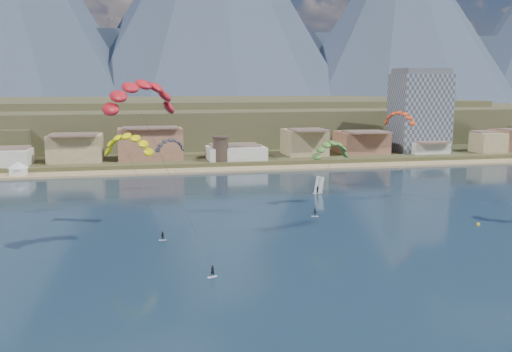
{
  "coord_description": "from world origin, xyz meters",
  "views": [
    {
      "loc": [
        -21.91,
        -72.6,
        27.11
      ],
      "look_at": [
        0.0,
        32.0,
        10.0
      ],
      "focal_mm": 39.29,
      "sensor_mm": 36.0,
      "label": 1
    }
  ],
  "objects_px": {
    "apartment_tower": "(420,111)",
    "watchtower": "(221,149)",
    "kitesurfer_green": "(331,147)",
    "kitesurfer_red": "(140,92)",
    "kitesurfer_yellow": "(128,141)",
    "buoy": "(478,224)",
    "windsurfer": "(318,188)"
  },
  "relations": [
    {
      "from": "kitesurfer_yellow",
      "to": "kitesurfer_green",
      "type": "bearing_deg",
      "value": 12.4
    },
    {
      "from": "kitesurfer_red",
      "to": "kitesurfer_green",
      "type": "xyz_separation_m",
      "value": [
        41.85,
        30.3,
        -12.77
      ]
    },
    {
      "from": "watchtower",
      "to": "kitesurfer_yellow",
      "type": "distance_m",
      "value": 82.98
    },
    {
      "from": "kitesurfer_red",
      "to": "windsurfer",
      "type": "xyz_separation_m",
      "value": [
        44.17,
        45.84,
        -24.93
      ]
    },
    {
      "from": "kitesurfer_red",
      "to": "kitesurfer_yellow",
      "type": "xyz_separation_m",
      "value": [
        -2.49,
        20.55,
        -9.54
      ]
    },
    {
      "from": "apartment_tower",
      "to": "buoy",
      "type": "relative_size",
      "value": 45.18
    },
    {
      "from": "watchtower",
      "to": "buoy",
      "type": "relative_size",
      "value": 12.14
    },
    {
      "from": "windsurfer",
      "to": "buoy",
      "type": "distance_m",
      "value": 43.52
    },
    {
      "from": "apartment_tower",
      "to": "kitesurfer_yellow",
      "type": "distance_m",
      "value": 142.02
    },
    {
      "from": "apartment_tower",
      "to": "buoy",
      "type": "height_order",
      "value": "apartment_tower"
    },
    {
      "from": "watchtower",
      "to": "kitesurfer_yellow",
      "type": "relative_size",
      "value": 0.41
    },
    {
      "from": "kitesurfer_yellow",
      "to": "kitesurfer_green",
      "type": "height_order",
      "value": "kitesurfer_yellow"
    },
    {
      "from": "apartment_tower",
      "to": "kitesurfer_red",
      "type": "distance_m",
      "value": 154.49
    },
    {
      "from": "apartment_tower",
      "to": "kitesurfer_green",
      "type": "xyz_separation_m",
      "value": [
        -64.66,
        -81.3,
        -4.28
      ]
    },
    {
      "from": "kitesurfer_green",
      "to": "kitesurfer_red",
      "type": "bearing_deg",
      "value": -144.1
    },
    {
      "from": "watchtower",
      "to": "buoy",
      "type": "bearing_deg",
      "value": -66.93
    },
    {
      "from": "watchtower",
      "to": "kitesurfer_green",
      "type": "relative_size",
      "value": 0.5
    },
    {
      "from": "buoy",
      "to": "watchtower",
      "type": "bearing_deg",
      "value": 113.07
    },
    {
      "from": "buoy",
      "to": "kitesurfer_green",
      "type": "bearing_deg",
      "value": 135.35
    },
    {
      "from": "apartment_tower",
      "to": "kitesurfer_red",
      "type": "bearing_deg",
      "value": -133.66
    },
    {
      "from": "kitesurfer_yellow",
      "to": "kitesurfer_green",
      "type": "distance_m",
      "value": 45.51
    },
    {
      "from": "kitesurfer_red",
      "to": "windsurfer",
      "type": "relative_size",
      "value": 7.05
    },
    {
      "from": "windsurfer",
      "to": "buoy",
      "type": "height_order",
      "value": "windsurfer"
    },
    {
      "from": "kitesurfer_yellow",
      "to": "kitesurfer_green",
      "type": "xyz_separation_m",
      "value": [
        44.33,
        9.75,
        -3.24
      ]
    },
    {
      "from": "kitesurfer_yellow",
      "to": "buoy",
      "type": "height_order",
      "value": "kitesurfer_yellow"
    },
    {
      "from": "kitesurfer_red",
      "to": "kitesurfer_green",
      "type": "bearing_deg",
      "value": 35.9
    },
    {
      "from": "windsurfer",
      "to": "buoy",
      "type": "xyz_separation_m",
      "value": [
        20.68,
        -38.27,
        -1.26
      ]
    },
    {
      "from": "buoy",
      "to": "windsurfer",
      "type": "bearing_deg",
      "value": 118.39
    },
    {
      "from": "apartment_tower",
      "to": "windsurfer",
      "type": "distance_m",
      "value": 92.09
    },
    {
      "from": "watchtower",
      "to": "buoy",
      "type": "xyz_separation_m",
      "value": [
        38.35,
        -90.02,
        -6.25
      ]
    },
    {
      "from": "watchtower",
      "to": "kitesurfer_red",
      "type": "bearing_deg",
      "value": -105.19
    },
    {
      "from": "apartment_tower",
      "to": "watchtower",
      "type": "height_order",
      "value": "apartment_tower"
    }
  ]
}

